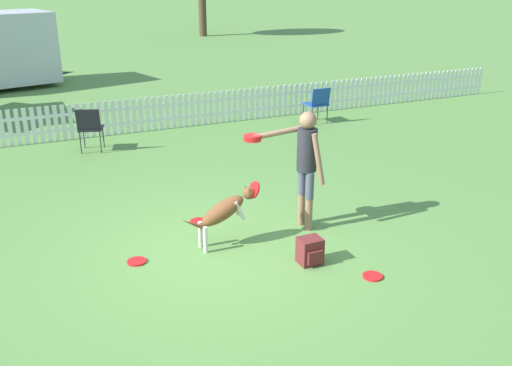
# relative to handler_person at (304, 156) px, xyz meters

# --- Properties ---
(ground_plane) EXTENTS (240.00, 240.00, 0.00)m
(ground_plane) POSITION_rel_handler_person_xyz_m (-1.33, -0.22, -1.08)
(ground_plane) COLOR #5B8C42
(handler_person) EXTENTS (1.03, 0.63, 1.71)m
(handler_person) POSITION_rel_handler_person_xyz_m (0.00, 0.00, 0.00)
(handler_person) COLOR #8C664C
(handler_person) RESTS_ON ground_plane
(leaping_dog) EXTENTS (1.13, 0.29, 0.84)m
(leaping_dog) POSITION_rel_handler_person_xyz_m (-1.20, -0.07, -0.57)
(leaping_dog) COLOR brown
(leaping_dog) RESTS_ON ground_plane
(frisbee_near_handler) EXTENTS (0.24, 0.24, 0.02)m
(frisbee_near_handler) POSITION_rel_handler_person_xyz_m (-1.31, 0.79, -1.07)
(frisbee_near_handler) COLOR red
(frisbee_near_handler) RESTS_ON ground_plane
(frisbee_near_dog) EXTENTS (0.24, 0.24, 0.02)m
(frisbee_near_dog) POSITION_rel_handler_person_xyz_m (-2.43, -0.06, -1.07)
(frisbee_near_dog) COLOR red
(frisbee_near_dog) RESTS_ON ground_plane
(frisbee_midfield) EXTENTS (0.24, 0.24, 0.02)m
(frisbee_midfield) POSITION_rel_handler_person_xyz_m (0.11, -1.62, -1.07)
(frisbee_midfield) COLOR red
(frisbee_midfield) RESTS_ON ground_plane
(backpack_on_grass) EXTENTS (0.29, 0.28, 0.34)m
(backpack_on_grass) POSITION_rel_handler_person_xyz_m (-0.42, -0.99, -0.91)
(backpack_on_grass) COLOR maroon
(backpack_on_grass) RESTS_ON ground_plane
(picket_fence) EXTENTS (21.41, 0.04, 0.78)m
(picket_fence) POSITION_rel_handler_person_xyz_m (-1.33, 6.05, -0.69)
(picket_fence) COLOR white
(picket_fence) RESTS_ON ground_plane
(folding_chair_blue_left) EXTENTS (0.51, 0.53, 0.87)m
(folding_chair_blue_left) POSITION_rel_handler_person_xyz_m (3.19, 5.06, -0.56)
(folding_chair_blue_left) COLOR #333338
(folding_chair_blue_left) RESTS_ON ground_plane
(folding_chair_center) EXTENTS (0.60, 0.61, 0.92)m
(folding_chair_center) POSITION_rel_handler_person_xyz_m (-2.17, 4.95, -0.53)
(folding_chair_center) COLOR #333338
(folding_chair_center) RESTS_ON ground_plane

